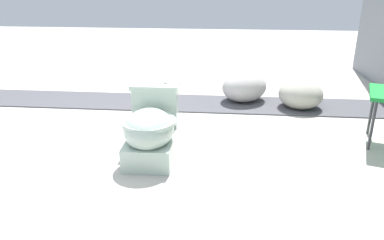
{
  "coord_description": "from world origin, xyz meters",
  "views": [
    {
      "loc": [
        2.58,
        0.72,
        1.28
      ],
      "look_at": [
        0.07,
        0.49,
        0.3
      ],
      "focal_mm": 35.0,
      "sensor_mm": 36.0,
      "label": 1
    }
  ],
  "objects": [
    {
      "name": "ground_plane",
      "position": [
        0.0,
        0.0,
        0.0
      ],
      "size": [
        14.0,
        14.0,
        0.0
      ],
      "primitive_type": "plane",
      "color": "#B7B2A8"
    },
    {
      "name": "gravel_strip",
      "position": [
        -1.17,
        0.5,
        0.01
      ],
      "size": [
        0.56,
        8.0,
        0.01
      ],
      "primitive_type": "cube",
      "color": "#4C4C51",
      "rests_on": "ground"
    },
    {
      "name": "toilet",
      "position": [
        0.08,
        0.19,
        0.22
      ],
      "size": [
        0.64,
        0.4,
        0.52
      ],
      "rotation": [
        0.0,
        0.0,
        0.01
      ],
      "color": "#B2C6B7",
      "rests_on": "ground"
    },
    {
      "name": "boulder_near",
      "position": [
        -1.31,
        0.92,
        0.16
      ],
      "size": [
        0.64,
        0.66,
        0.32
      ],
      "primitive_type": "ellipsoid",
      "rotation": [
        0.0,
        0.0,
        2.25
      ],
      "color": "#B7B2AD",
      "rests_on": "ground"
    },
    {
      "name": "boulder_far",
      "position": [
        -1.14,
        1.49,
        0.15
      ],
      "size": [
        0.5,
        0.51,
        0.29
      ],
      "primitive_type": "ellipsoid",
      "rotation": [
        0.0,
        0.0,
        1.41
      ],
      "color": "#ADA899",
      "rests_on": "ground"
    }
  ]
}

